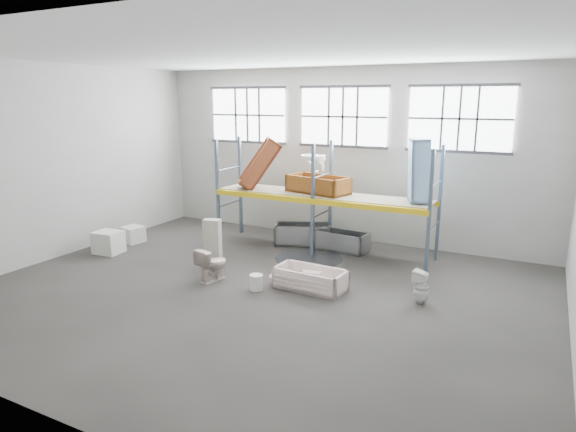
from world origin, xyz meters
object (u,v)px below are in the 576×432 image
Objects in this scene: blue_tub_upright at (419,170)px; carton_near at (108,242)px; toilet_beige at (212,264)px; bathtub_beige at (310,279)px; steel_tub_left at (303,234)px; steel_tub_right at (342,241)px; cistern_tall at (213,244)px; rust_tub_flat at (318,185)px; bucket at (256,282)px; toilet_white at (421,287)px.

carton_near is at bearing -158.87° from blue_tub_upright.
blue_tub_upright is at bearing -127.90° from toilet_beige.
bathtub_beige is 2.24× the size of carton_near.
steel_tub_left is at bearing 36.66° from carton_near.
steel_tub_right is at bearing -2.42° from steel_tub_left.
blue_tub_upright is (2.05, -0.23, 2.13)m from steel_tub_right.
toilet_beige is 4.02m from steel_tub_right.
steel_tub_right is at bearing -105.67° from toilet_beige.
cistern_tall is at bearing -148.47° from blue_tub_upright.
bathtub_beige is at bearing 1.15° from carton_near.
steel_tub_left reaches higher than bathtub_beige.
steel_tub_left is 1.03× the size of blue_tub_upright.
rust_tub_flat is 4.97× the size of bucket.
bucket is at bearing -88.74° from rust_tub_flat.
steel_tub_right is at bearing 29.67° from carton_near.
steel_tub_left is 3.76m from bucket.
blue_tub_upright reaches higher than toilet_beige.
cistern_tall is at bearing -109.73° from steel_tub_left.
bucket is (1.21, -0.05, -0.22)m from toilet_beige.
toilet_white is 8.37m from carton_near.
steel_tub_right is at bearing -126.92° from toilet_white.
blue_tub_upright is at bearing 21.13° from carton_near.
steel_tub_right is (-0.45, 3.05, 0.03)m from bathtub_beige.
carton_near is at bearing -176.15° from bathtub_beige.
cistern_tall is 1.78× the size of carton_near.
rust_tub_flat reaches higher than toilet_white.
toilet_beige is 5.49m from blue_tub_upright.
steel_tub_right is 1.71m from rust_tub_flat.
toilet_beige is at bearing -71.99° from toilet_white.
bathtub_beige is 1.10× the size of steel_tub_right.
bathtub_beige is 3.52m from steel_tub_left.
blue_tub_upright is 8.42m from carton_near.
carton_near is at bearing 174.46° from bucket.
rust_tub_flat reaches higher than bathtub_beige.
cistern_tall is (-2.73, 0.16, 0.39)m from bathtub_beige.
toilet_white reaches higher than steel_tub_right.
toilet_white is at bearing -14.57° from cistern_tall.
toilet_white is (5.09, 0.15, -0.26)m from cistern_tall.
blue_tub_upright is (2.71, -0.03, 0.57)m from rust_tub_flat.
steel_tub_left is 4.63× the size of bucket.
toilet_white is at bearing -44.34° from steel_tub_right.
rust_tub_flat is at bearing -97.57° from toilet_beige.
toilet_beige is 2.27× the size of bucket.
bucket is (1.70, -0.76, -0.45)m from cistern_tall.
toilet_white is at bearing -36.20° from rust_tub_flat.
blue_tub_upright is 4.49× the size of bucket.
blue_tub_upright is at bearing 15.28° from cistern_tall.
carton_near is (-6.00, -0.12, 0.07)m from bathtub_beige.
bathtub_beige is at bearing -75.10° from toilet_white.
rust_tub_flat is at bearing -163.16° from steel_tub_right.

